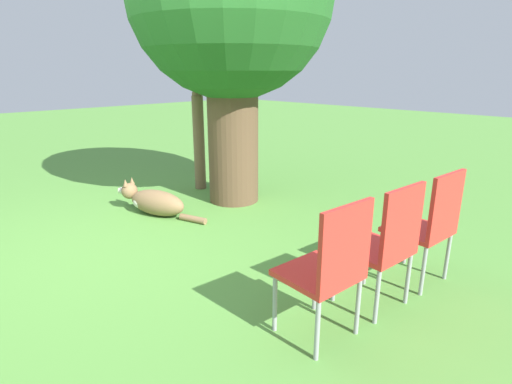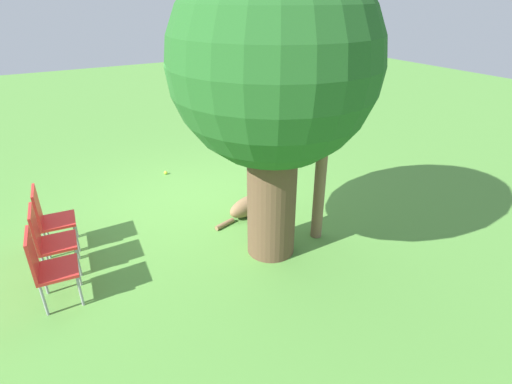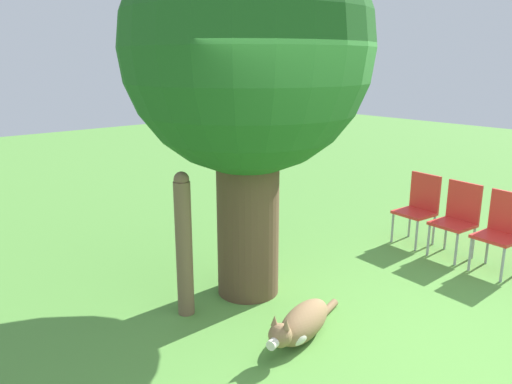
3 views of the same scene
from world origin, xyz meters
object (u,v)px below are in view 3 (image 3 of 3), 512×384
at_px(fence_post, 184,244).
at_px(red_chair_2, 419,205).
at_px(red_chair_1, 458,216).
at_px(red_chair_0, 502,228).
at_px(oak_tree, 247,57).
at_px(dog, 301,324).

relative_size(fence_post, red_chair_2, 1.51).
height_order(red_chair_1, red_chair_2, same).
xyz_separation_m(red_chair_0, red_chair_2, (0.12, 1.13, 0.00)).
distance_m(oak_tree, fence_post, 1.84).
height_order(oak_tree, red_chair_2, oak_tree).
distance_m(dog, red_chair_0, 2.85).
height_order(oak_tree, fence_post, oak_tree).
bearing_deg(red_chair_2, red_chair_1, 88.58).
xyz_separation_m(oak_tree, red_chair_1, (2.58, -0.91, -1.86)).
bearing_deg(red_chair_1, fence_post, -10.78).
distance_m(oak_tree, red_chair_1, 3.31).
height_order(dog, red_chair_2, red_chair_2).
bearing_deg(red_chair_0, dog, -4.18).
bearing_deg(fence_post, red_chair_2, -6.23).
bearing_deg(red_chair_1, oak_tree, -14.48).
height_order(dog, red_chair_1, red_chair_1).
bearing_deg(dog, oak_tree, -121.79).
relative_size(oak_tree, red_chair_1, 3.96).
bearing_deg(red_chair_0, red_chair_2, -91.42).
bearing_deg(red_chair_1, red_chair_2, -91.42).
relative_size(dog, red_chair_2, 1.33).
bearing_deg(oak_tree, fence_post, 177.93).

